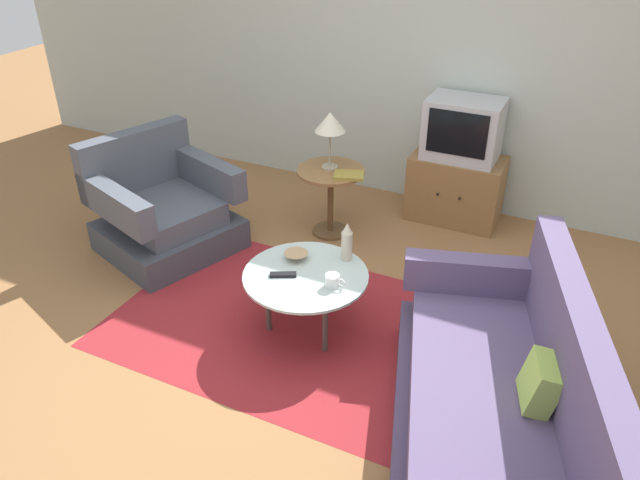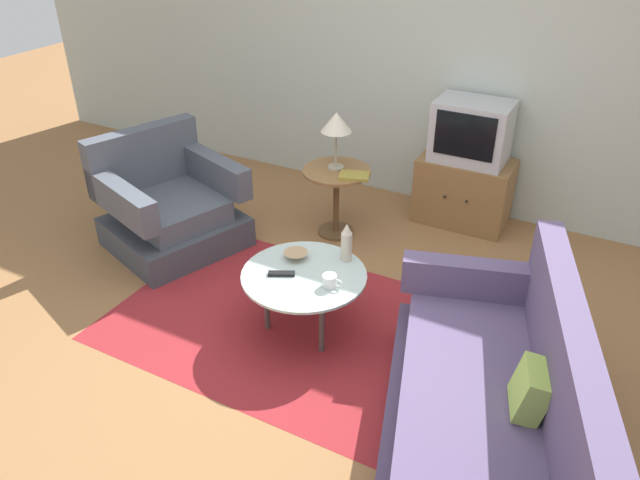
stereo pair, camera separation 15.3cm
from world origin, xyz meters
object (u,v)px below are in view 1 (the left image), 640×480
(bowl, at_px, (296,256))
(mug, at_px, (333,281))
(tv_stand, at_px, (455,188))
(couch, at_px, (495,410))
(coffee_table, at_px, (305,279))
(armchair, at_px, (163,212))
(table_lamp, at_px, (330,124))
(book, at_px, (349,175))
(side_table, at_px, (331,187))
(television, at_px, (463,129))
(vase, at_px, (347,242))
(tv_remote_dark, at_px, (283,275))

(bowl, bearing_deg, mug, -27.14)
(tv_stand, bearing_deg, bowl, -108.58)
(couch, xyz_separation_m, coffee_table, (-1.31, 0.49, 0.10))
(armchair, height_order, table_lamp, table_lamp)
(armchair, relative_size, book, 4.36)
(coffee_table, xyz_separation_m, tv_stand, (0.47, 1.93, -0.11))
(table_lamp, bearing_deg, mug, -64.40)
(side_table, distance_m, mug, 1.42)
(armchair, distance_m, couch, 2.98)
(tv_stand, xyz_separation_m, mug, (-0.26, -1.98, 0.19))
(armchair, height_order, tv_stand, armchair)
(side_table, distance_m, television, 1.19)
(couch, height_order, tv_stand, couch)
(television, bearing_deg, side_table, -140.67)
(armchair, height_order, vase, armchair)
(table_lamp, height_order, tv_remote_dark, table_lamp)
(television, bearing_deg, book, -131.32)
(side_table, height_order, table_lamp, table_lamp)
(table_lamp, relative_size, bowl, 2.93)
(coffee_table, bearing_deg, table_lamp, 108.19)
(bowl, bearing_deg, coffee_table, -44.62)
(couch, distance_m, tv_remote_dark, 1.50)
(television, distance_m, vase, 1.72)
(side_table, distance_m, tv_stand, 1.12)
(television, height_order, tv_remote_dark, television)
(tv_stand, bearing_deg, mug, -97.51)
(armchair, bearing_deg, couch, 90.46)
(coffee_table, xyz_separation_m, table_lamp, (-0.41, 1.26, 0.55))
(vase, bearing_deg, bowl, -154.40)
(book, bearing_deg, tv_remote_dark, -104.33)
(tv_stand, height_order, tv_remote_dark, tv_stand)
(coffee_table, bearing_deg, tv_remote_dark, -146.20)
(vase, xyz_separation_m, mug, (0.05, -0.32, -0.09))
(coffee_table, bearing_deg, television, 76.41)
(armchair, bearing_deg, tv_remote_dark, 87.83)
(coffee_table, height_order, tv_remote_dark, tv_remote_dark)
(vase, bearing_deg, mug, -81.69)
(table_lamp, distance_m, tv_remote_dark, 1.46)
(tv_stand, relative_size, table_lamp, 1.65)
(tv_remote_dark, height_order, book, book)
(television, relative_size, book, 2.20)
(tv_stand, bearing_deg, side_table, -141.15)
(television, xyz_separation_m, table_lamp, (-0.88, -0.69, 0.13))
(television, relative_size, vase, 2.23)
(television, distance_m, tv_remote_dark, 2.14)
(table_lamp, distance_m, mug, 1.52)
(armchair, bearing_deg, table_lamp, 145.14)
(coffee_table, bearing_deg, tv_stand, 76.33)
(armchair, xyz_separation_m, table_lamp, (1.09, 0.79, 0.64))
(armchair, xyz_separation_m, television, (1.98, 1.48, 0.51))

